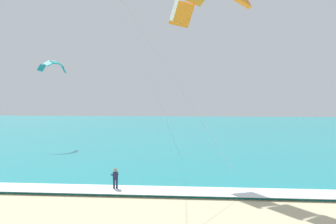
{
  "coord_description": "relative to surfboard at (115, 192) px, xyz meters",
  "views": [
    {
      "loc": [
        4.38,
        -13.35,
        6.56
      ],
      "look_at": [
        1.37,
        17.24,
        5.56
      ],
      "focal_mm": 43.33,
      "sensor_mm": 36.0,
      "label": 1
    }
  ],
  "objects": [
    {
      "name": "kitesurfer",
      "position": [
        -0.01,
        0.02,
        0.91
      ],
      "size": [
        0.66,
        0.65,
        1.69
      ],
      "color": "#191E38",
      "rests_on": "ground"
    },
    {
      "name": "kite_distant",
      "position": [
        -14.24,
        25.09,
        11.02
      ],
      "size": [
        2.85,
        3.98,
        1.63
      ],
      "color": "teal"
    },
    {
      "name": "sea",
      "position": [
        2.07,
        58.8,
        0.07
      ],
      "size": [
        200.0,
        120.0,
        0.2
      ],
      "primitive_type": "cube",
      "color": "teal",
      "rests_on": "ground"
    },
    {
      "name": "surf_foam",
      "position": [
        2.07,
        -0.2,
        0.19
      ],
      "size": [
        200.0,
        2.73,
        0.04
      ],
      "primitive_type": "cube",
      "color": "white",
      "rests_on": "sea"
    },
    {
      "name": "surfboard",
      "position": [
        0.0,
        0.0,
        0.0
      ],
      "size": [
        0.98,
        1.46,
        0.09
      ],
      "color": "white",
      "rests_on": "ground"
    }
  ]
}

